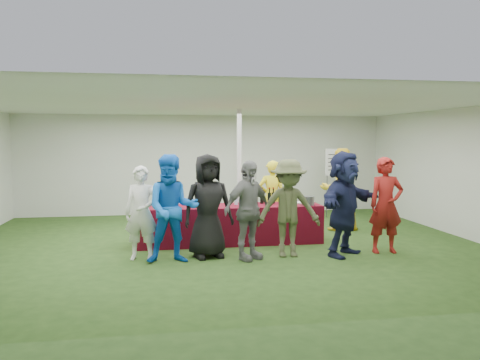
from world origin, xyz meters
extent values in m
plane|color=#284719|center=(0.00, 0.00, 0.00)|extent=(60.00, 60.00, 0.00)
plane|color=white|center=(0.00, 4.00, 1.35)|extent=(10.00, 0.00, 10.00)
plane|color=white|center=(0.00, -4.00, 1.35)|extent=(10.00, 0.00, 10.00)
plane|color=white|center=(5.00, 0.00, 1.35)|extent=(0.00, 8.00, 8.00)
plane|color=white|center=(0.00, 0.00, 2.70)|extent=(10.00, 10.00, 0.00)
cylinder|color=silver|center=(0.50, 1.20, 1.35)|extent=(0.10, 0.10, 2.70)
cube|color=#5F0712|center=(0.15, 0.17, 0.38)|extent=(3.60, 0.80, 0.75)
cylinder|color=black|center=(0.42, 0.27, 0.86)|extent=(0.07, 0.07, 0.22)
cylinder|color=black|center=(0.42, 0.27, 1.01)|extent=(0.03, 0.03, 0.08)
cylinder|color=maroon|center=(0.42, 0.27, 1.06)|extent=(0.03, 0.03, 0.02)
cylinder|color=black|center=(0.54, 0.30, 0.86)|extent=(0.07, 0.07, 0.22)
cylinder|color=black|center=(0.54, 0.30, 1.01)|extent=(0.03, 0.03, 0.08)
cylinder|color=maroon|center=(0.54, 0.30, 1.06)|extent=(0.03, 0.03, 0.02)
cylinder|color=black|center=(0.70, 0.32, 0.86)|extent=(0.07, 0.07, 0.22)
cylinder|color=black|center=(0.70, 0.32, 1.01)|extent=(0.03, 0.03, 0.08)
cylinder|color=maroon|center=(0.70, 0.32, 1.06)|extent=(0.03, 0.03, 0.02)
cylinder|color=black|center=(0.82, 0.33, 0.86)|extent=(0.07, 0.07, 0.22)
cylinder|color=black|center=(0.82, 0.33, 1.01)|extent=(0.03, 0.03, 0.08)
cylinder|color=maroon|center=(0.82, 0.33, 1.06)|extent=(0.03, 0.03, 0.02)
cylinder|color=black|center=(0.97, 0.32, 0.86)|extent=(0.07, 0.07, 0.22)
cylinder|color=black|center=(0.97, 0.32, 1.01)|extent=(0.03, 0.03, 0.08)
cylinder|color=maroon|center=(0.97, 0.32, 1.06)|extent=(0.03, 0.03, 0.02)
cylinder|color=black|center=(1.06, 0.33, 0.86)|extent=(0.07, 0.07, 0.22)
cylinder|color=black|center=(1.06, 0.33, 1.01)|extent=(0.03, 0.03, 0.08)
cylinder|color=maroon|center=(1.06, 0.33, 1.06)|extent=(0.03, 0.03, 0.02)
cylinder|color=silver|center=(-1.31, -0.06, 0.75)|extent=(0.06, 0.06, 0.00)
cylinder|color=silver|center=(-1.31, -0.06, 0.79)|extent=(0.01, 0.01, 0.07)
cylinder|color=silver|center=(-1.31, -0.06, 0.87)|extent=(0.06, 0.06, 0.08)
cylinder|color=#4F0816|center=(-1.31, -0.06, 0.84)|extent=(0.05, 0.05, 0.02)
cylinder|color=silver|center=(-0.92, -0.09, 0.75)|extent=(0.06, 0.06, 0.00)
cylinder|color=silver|center=(-0.92, -0.09, 0.79)|extent=(0.01, 0.01, 0.07)
cylinder|color=silver|center=(-0.92, -0.09, 0.87)|extent=(0.06, 0.06, 0.08)
cylinder|color=#4F0816|center=(-0.92, -0.09, 0.84)|extent=(0.05, 0.05, 0.02)
cylinder|color=silver|center=(-0.69, -0.06, 0.75)|extent=(0.06, 0.06, 0.00)
cylinder|color=silver|center=(-0.69, -0.06, 0.79)|extent=(0.01, 0.01, 0.07)
cylinder|color=silver|center=(-0.69, -0.06, 0.87)|extent=(0.06, 0.06, 0.08)
cylinder|color=silver|center=(-0.17, -0.10, 0.75)|extent=(0.06, 0.06, 0.00)
cylinder|color=silver|center=(-0.17, -0.10, 0.79)|extent=(0.01, 0.01, 0.07)
cylinder|color=silver|center=(-0.17, -0.10, 0.87)|extent=(0.06, 0.06, 0.08)
cylinder|color=#4F0816|center=(-0.17, -0.10, 0.84)|extent=(0.05, 0.05, 0.02)
cylinder|color=silver|center=(0.28, 0.25, 0.85)|extent=(0.07, 0.07, 0.20)
cylinder|color=silver|center=(0.28, 0.25, 0.96)|extent=(0.03, 0.03, 0.03)
cube|color=white|center=(1.62, 0.22, 0.77)|extent=(0.25, 0.18, 0.03)
cylinder|color=slate|center=(1.67, -0.05, 0.84)|extent=(0.25, 0.25, 0.18)
cylinder|color=slate|center=(3.08, 2.77, 0.55)|extent=(0.02, 0.02, 1.10)
cylinder|color=slate|center=(3.48, 2.77, 0.55)|extent=(0.02, 0.02, 1.10)
cube|color=white|center=(3.28, 2.77, 1.45)|extent=(0.50, 0.02, 0.70)
cube|color=black|center=(3.28, 2.76, 1.65)|extent=(0.36, 0.01, 0.02)
cube|color=black|center=(3.28, 2.76, 1.55)|extent=(0.36, 0.01, 0.02)
cube|color=black|center=(3.28, 2.76, 1.45)|extent=(0.36, 0.01, 0.02)
cube|color=black|center=(3.28, 2.76, 1.35)|extent=(0.36, 0.01, 0.02)
cube|color=black|center=(3.28, 2.76, 1.25)|extent=(0.36, 0.01, 0.02)
imported|color=yellow|center=(1.14, 0.81, 0.80)|extent=(0.62, 0.45, 1.60)
imported|color=yellow|center=(2.77, 1.09, 0.92)|extent=(0.94, 0.75, 1.85)
imported|color=white|center=(-1.51, -0.84, 0.80)|extent=(0.66, 0.50, 1.60)
imported|color=blue|center=(-1.00, -1.12, 0.90)|extent=(0.88, 0.69, 1.80)
imported|color=black|center=(-0.39, -0.85, 0.90)|extent=(0.98, 0.75, 1.80)
imported|color=slate|center=(0.27, -1.13, 0.85)|extent=(1.06, 0.87, 1.69)
imported|color=#464C2D|center=(1.00, -1.04, 0.85)|extent=(1.15, 0.72, 1.71)
imported|color=#171C3D|center=(1.99, -1.13, 0.92)|extent=(1.67, 1.51, 1.85)
imported|color=maroon|center=(2.81, -1.05, 0.86)|extent=(0.65, 0.44, 1.73)
camera|label=1|loc=(-1.14, -8.85, 2.05)|focal=35.00mm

